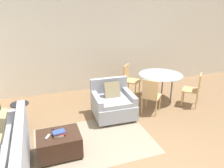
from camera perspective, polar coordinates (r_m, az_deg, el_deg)
The scene contains 13 objects.
wall_back at distance 6.72m, azimuth -6.04°, elevation 9.85°, with size 12.00×0.06×2.75m.
area_rug at distance 4.55m, azimuth -4.67°, elevation -14.49°, with size 2.31×1.64×0.01m.
couch at distance 3.99m, azimuth -27.10°, elevation -17.62°, with size 0.90×2.09×0.91m.
armchair at distance 5.26m, azimuth 0.21°, elevation -5.02°, with size 0.96×0.94×0.87m.
ottoman at distance 4.17m, azimuth -13.63°, elevation -14.90°, with size 0.76×0.58×0.42m.
book_stack at distance 4.02m, azimuth -13.64°, elevation -12.37°, with size 0.23×0.17×0.08m.
tv_remote_primary at distance 4.05m, azimuth -16.45°, elevation -13.00°, with size 0.10×0.14×0.01m.
tv_remote_secondary at distance 4.19m, azimuth -14.96°, elevation -11.68°, with size 0.08×0.15×0.01m.
side_table at distance 5.21m, azimuth -22.78°, elevation -6.43°, with size 0.39×0.39×0.56m.
dining_table at distance 6.18m, azimuth 12.55°, elevation 1.82°, with size 1.20×1.20×0.75m.
dining_chair_near_left at distance 5.40m, azimuth 10.08°, elevation -2.62°, with size 0.59×0.59×0.90m.
dining_chair_near_right at distance 6.11m, azimuth 20.83°, elevation -0.89°, with size 0.59×0.59×0.90m.
dining_chair_far_left at distance 6.48m, azimuth 4.52°, elevation 1.63°, with size 0.59×0.59×0.90m.
Camera 1 is at (-1.53, -2.54, 2.61)m, focal length 35.00 mm.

